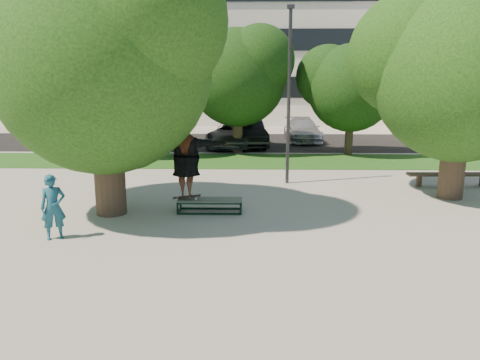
{
  "coord_description": "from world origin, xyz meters",
  "views": [
    {
      "loc": [
        -0.29,
        -11.52,
        3.73
      ],
      "look_at": [
        -0.59,
        0.6,
        1.07
      ],
      "focal_mm": 35.0,
      "sensor_mm": 36.0,
      "label": 1
    }
  ],
  "objects_px": {
    "tree_right": "(458,65)",
    "car_silver_b": "(303,130)",
    "tree_left": "(100,51)",
    "lamppost": "(289,95)",
    "car_silver_a": "(96,134)",
    "car_dark": "(247,133)",
    "car_grey": "(235,134)",
    "grind_box": "(210,206)",
    "bystander": "(53,207)",
    "bench": "(451,175)"
  },
  "relations": [
    {
      "from": "car_grey",
      "to": "car_silver_b",
      "type": "distance_m",
      "value": 4.68
    },
    {
      "from": "tree_right",
      "to": "car_silver_b",
      "type": "relative_size",
      "value": 1.41
    },
    {
      "from": "tree_right",
      "to": "bystander",
      "type": "xyz_separation_m",
      "value": [
        -10.83,
        -4.21,
        -3.32
      ]
    },
    {
      "from": "car_silver_a",
      "to": "grind_box",
      "type": "bearing_deg",
      "value": -56.14
    },
    {
      "from": "tree_left",
      "to": "bystander",
      "type": "distance_m",
      "value": 4.32
    },
    {
      "from": "tree_right",
      "to": "bench",
      "type": "bearing_deg",
      "value": 63.19
    },
    {
      "from": "tree_left",
      "to": "car_dark",
      "type": "relative_size",
      "value": 1.54
    },
    {
      "from": "grind_box",
      "to": "car_dark",
      "type": "distance_m",
      "value": 12.96
    },
    {
      "from": "tree_right",
      "to": "car_grey",
      "type": "xyz_separation_m",
      "value": [
        -7.14,
        10.85,
        -3.38
      ]
    },
    {
      "from": "tree_right",
      "to": "grind_box",
      "type": "distance_m",
      "value": 8.55
    },
    {
      "from": "tree_right",
      "to": "grind_box",
      "type": "bearing_deg",
      "value": -165.69
    },
    {
      "from": "tree_right",
      "to": "lamppost",
      "type": "distance_m",
      "value": 5.36
    },
    {
      "from": "grind_box",
      "to": "car_grey",
      "type": "relative_size",
      "value": 0.35
    },
    {
      "from": "tree_right",
      "to": "car_silver_a",
      "type": "height_order",
      "value": "tree_right"
    },
    {
      "from": "car_silver_b",
      "to": "car_silver_a",
      "type": "bearing_deg",
      "value": -172.53
    },
    {
      "from": "bench",
      "to": "car_silver_a",
      "type": "bearing_deg",
      "value": 146.53
    },
    {
      "from": "bench",
      "to": "car_dark",
      "type": "bearing_deg",
      "value": 125.41
    },
    {
      "from": "bench",
      "to": "car_grey",
      "type": "xyz_separation_m",
      "value": [
        -7.92,
        9.3,
        0.32
      ]
    },
    {
      "from": "car_silver_a",
      "to": "car_silver_b",
      "type": "distance_m",
      "value": 11.94
    },
    {
      "from": "car_dark",
      "to": "car_grey",
      "type": "height_order",
      "value": "car_dark"
    },
    {
      "from": "lamppost",
      "to": "grind_box",
      "type": "bearing_deg",
      "value": -122.93
    },
    {
      "from": "grind_box",
      "to": "car_silver_b",
      "type": "height_order",
      "value": "car_silver_b"
    },
    {
      "from": "tree_left",
      "to": "bench",
      "type": "relative_size",
      "value": 2.33
    },
    {
      "from": "bystander",
      "to": "car_silver_a",
      "type": "bearing_deg",
      "value": 79.12
    },
    {
      "from": "lamppost",
      "to": "car_silver_a",
      "type": "distance_m",
      "value": 13.86
    },
    {
      "from": "car_dark",
      "to": "tree_right",
      "type": "bearing_deg",
      "value": -69.81
    },
    {
      "from": "car_silver_a",
      "to": "car_silver_b",
      "type": "relative_size",
      "value": 0.86
    },
    {
      "from": "lamppost",
      "to": "bench",
      "type": "distance_m",
      "value": 6.34
    },
    {
      "from": "car_grey",
      "to": "car_silver_b",
      "type": "xyz_separation_m",
      "value": [
        3.97,
        2.47,
        -0.04
      ]
    },
    {
      "from": "lamppost",
      "to": "car_silver_a",
      "type": "xyz_separation_m",
      "value": [
        -10.0,
        9.27,
        -2.48
      ]
    },
    {
      "from": "tree_right",
      "to": "car_silver_a",
      "type": "distance_m",
      "value": 18.96
    },
    {
      "from": "tree_left",
      "to": "tree_right",
      "type": "relative_size",
      "value": 1.09
    },
    {
      "from": "tree_left",
      "to": "bench",
      "type": "xyz_separation_m",
      "value": [
        10.99,
        3.54,
        -4.03
      ]
    },
    {
      "from": "tree_left",
      "to": "lamppost",
      "type": "height_order",
      "value": "tree_left"
    },
    {
      "from": "car_silver_b",
      "to": "car_grey",
      "type": "bearing_deg",
      "value": -150.96
    },
    {
      "from": "bystander",
      "to": "car_dark",
      "type": "height_order",
      "value": "bystander"
    },
    {
      "from": "bystander",
      "to": "car_silver_b",
      "type": "bearing_deg",
      "value": 40.64
    },
    {
      "from": "tree_right",
      "to": "car_grey",
      "type": "relative_size",
      "value": 1.28
    },
    {
      "from": "lamppost",
      "to": "bystander",
      "type": "height_order",
      "value": "lamppost"
    },
    {
      "from": "tree_left",
      "to": "tree_right",
      "type": "bearing_deg",
      "value": 11.03
    },
    {
      "from": "bystander",
      "to": "car_silver_a",
      "type": "xyz_separation_m",
      "value": [
        -4.09,
        15.39,
        -0.1
      ]
    },
    {
      "from": "tree_left",
      "to": "grind_box",
      "type": "relative_size",
      "value": 3.95
    },
    {
      "from": "lamppost",
      "to": "bench",
      "type": "relative_size",
      "value": 2.0
    },
    {
      "from": "bystander",
      "to": "car_dark",
      "type": "relative_size",
      "value": 0.33
    },
    {
      "from": "car_dark",
      "to": "car_grey",
      "type": "distance_m",
      "value": 0.71
    },
    {
      "from": "car_grey",
      "to": "car_silver_b",
      "type": "relative_size",
      "value": 1.11
    },
    {
      "from": "tree_right",
      "to": "car_grey",
      "type": "height_order",
      "value": "tree_right"
    },
    {
      "from": "car_dark",
      "to": "car_silver_b",
      "type": "relative_size",
      "value": 1.0
    },
    {
      "from": "car_silver_b",
      "to": "grind_box",
      "type": "bearing_deg",
      "value": -108.32
    },
    {
      "from": "tree_left",
      "to": "grind_box",
      "type": "xyz_separation_m",
      "value": [
        2.83,
        0.11,
        -4.23
      ]
    }
  ]
}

